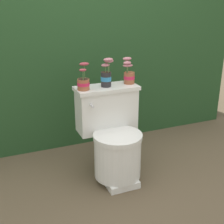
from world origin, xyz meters
TOP-DOWN VIEW (x-y plane):
  - ground_plane at (0.00, 0.00)m, footprint 12.00×12.00m
  - hedge_backdrop at (0.00, 1.33)m, footprint 3.47×1.05m
  - toilet at (0.07, 0.13)m, footprint 0.51×0.54m
  - potted_plant_left at (-0.13, 0.25)m, footprint 0.10×0.10m
  - potted_plant_midleft at (0.07, 0.27)m, footprint 0.11×0.09m
  - potted_plant_middle at (0.28, 0.28)m, footprint 0.11×0.11m

SIDE VIEW (x-z plane):
  - ground_plane at x=0.00m, z-range 0.00..0.00m
  - toilet at x=0.07m, z-range -0.02..0.73m
  - hedge_backdrop at x=0.00m, z-range 0.00..1.44m
  - potted_plant_left at x=-0.13m, z-range 0.70..0.91m
  - potted_plant_middle at x=0.28m, z-range 0.72..0.93m
  - potted_plant_midleft at x=0.07m, z-range 0.72..0.96m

